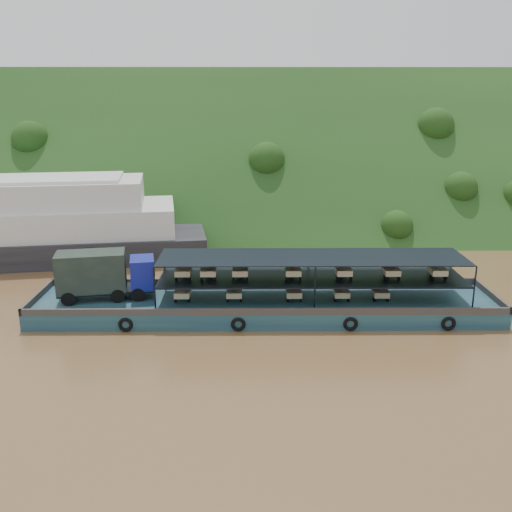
{
  "coord_description": "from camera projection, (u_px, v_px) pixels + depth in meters",
  "views": [
    {
      "loc": [
        -2.39,
        -43.08,
        16.26
      ],
      "look_at": [
        -2.0,
        3.0,
        3.2
      ],
      "focal_mm": 40.0,
      "sensor_mm": 36.0,
      "label": 1
    }
  ],
  "objects": [
    {
      "name": "hillside",
      "position": [
        268.0,
        214.0,
        80.53
      ],
      "size": [
        140.0,
        39.6,
        39.6
      ],
      "primitive_type": "cube",
      "rotation": [
        0.79,
        0.0,
        0.0
      ],
      "color": "#173513",
      "rests_on": "ground"
    },
    {
      "name": "cargo_barge",
      "position": [
        247.0,
        298.0,
        43.7
      ],
      "size": [
        35.0,
        7.18,
        4.88
      ],
      "color": "#152F49",
      "rests_on": "ground"
    },
    {
      "name": "ground",
      "position": [
        281.0,
        304.0,
        45.9
      ],
      "size": [
        160.0,
        160.0,
        0.0
      ],
      "primitive_type": "plane",
      "color": "brown",
      "rests_on": "ground"
    }
  ]
}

